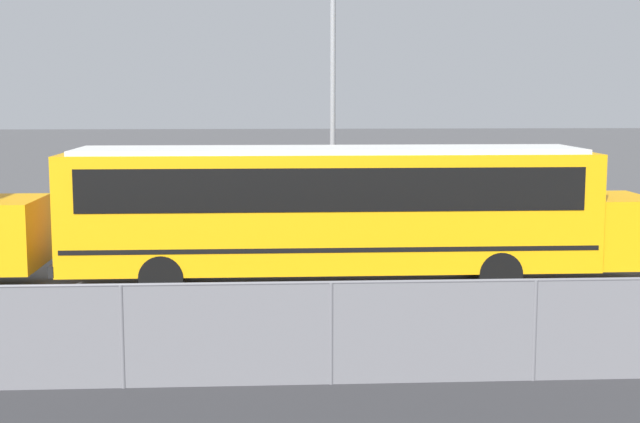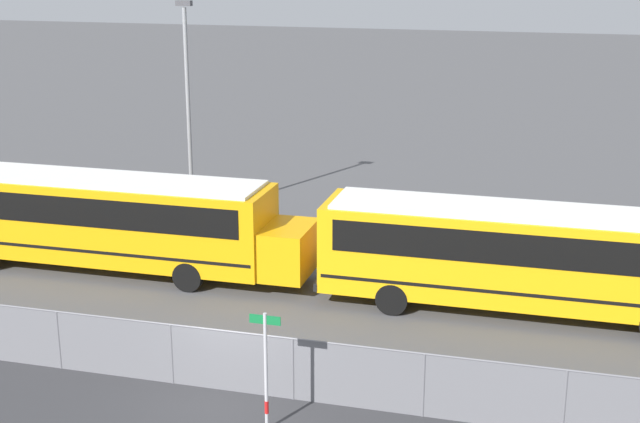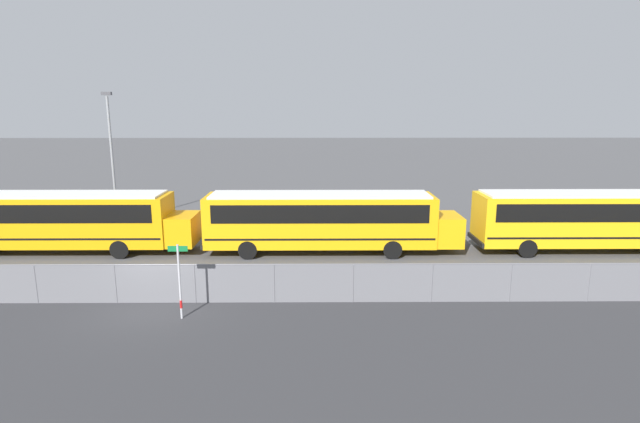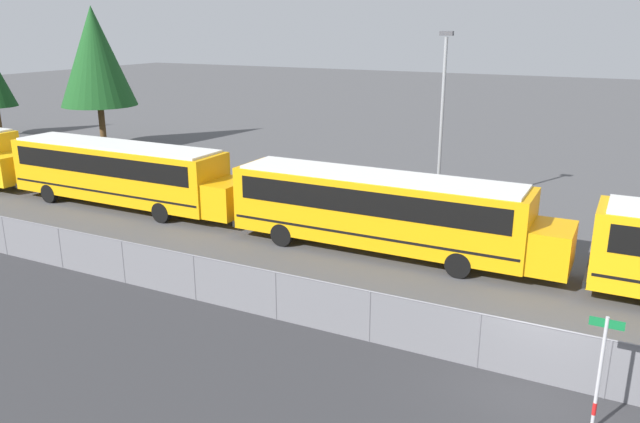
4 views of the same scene
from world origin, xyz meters
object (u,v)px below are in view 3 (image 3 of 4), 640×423
at_px(school_bus_3, 326,218).
at_px(street_sign, 180,280).
at_px(school_bus_4, 595,217).
at_px(school_bus_2, 61,218).
at_px(light_pole, 112,153).

relative_size(school_bus_3, street_sign, 4.76).
distance_m(school_bus_3, street_sign, 9.82).
bearing_deg(school_bus_4, school_bus_3, -179.41).
xyz_separation_m(school_bus_4, street_sign, (-19.44, -8.37, -0.38)).
height_order(school_bus_2, street_sign, school_bus_2).
distance_m(school_bus_2, street_sign, 11.80).
bearing_deg(school_bus_4, street_sign, -156.71).
height_order(school_bus_2, school_bus_3, same).
distance_m(school_bus_4, street_sign, 21.16).
height_order(school_bus_4, street_sign, school_bus_4).
bearing_deg(school_bus_3, street_sign, -123.08).
xyz_separation_m(school_bus_3, school_bus_4, (14.08, 0.15, 0.00)).
distance_m(school_bus_3, school_bus_4, 14.08).
distance_m(school_bus_3, light_pole, 15.21).
distance_m(school_bus_4, light_pole, 28.39).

